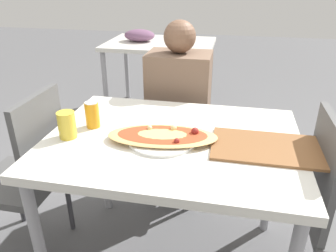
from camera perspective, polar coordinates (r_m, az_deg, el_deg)
name	(u,v)px	position (r m, az deg, el deg)	size (l,w,h in m)	color
dining_table	(173,153)	(1.51, 0.82, -4.72)	(1.13, 0.86, 0.78)	silver
chair_far_seated	(181,119)	(2.28, 2.29, 1.24)	(0.40, 0.40, 0.94)	#4C4C4C
chair_side_left	(29,171)	(1.85, -23.11, -7.21)	(0.40, 0.40, 0.94)	#4C4C4C
person_seated	(178,100)	(2.10, 1.83, 4.54)	(0.39, 0.29, 1.20)	#2D2D38
pizza_main	(163,137)	(1.44, -0.93, -1.86)	(0.51, 0.30, 0.06)	white
soda_can	(92,115)	(1.59, -13.05, 1.94)	(0.07, 0.07, 0.12)	orange
drink_glass	(67,125)	(1.52, -17.19, 0.18)	(0.08, 0.08, 0.12)	gold
serving_tray	(267,147)	(1.44, 16.78, -3.60)	(0.46, 0.28, 0.01)	brown
background_table	(157,48)	(3.52, -2.01, 13.46)	(1.10, 0.80, 0.90)	silver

